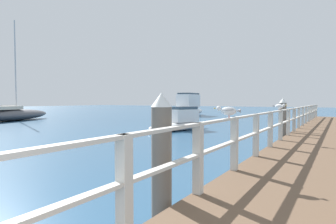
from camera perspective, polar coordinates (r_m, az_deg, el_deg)
The scene contains 9 objects.
pier_deck at distance 12.92m, azimuth 30.05°, elevation -4.68°, with size 2.61×26.53×0.39m, color brown.
pier_railing at distance 12.96m, azimuth 24.71°, elevation -0.93°, with size 0.12×25.05×1.01m.
dock_piling_near at distance 3.83m, azimuth -1.34°, elevation -9.50°, with size 0.29×0.29×1.82m.
dock_piling_far at distance 12.56m, azimuth 22.70°, elevation -1.42°, with size 0.29×0.29×1.82m.
seagull_foreground at distance 5.00m, azimuth 12.36°, elevation 0.30°, with size 0.48×0.20×0.21m.
seagull_background at distance 9.55m, azimuth 22.09°, elevation 1.13°, with size 0.45×0.25×0.21m.
boat_0 at distance 15.92m, azimuth 2.64°, elevation -2.17°, with size 2.44×4.42×1.36m.
boat_1 at distance 26.87m, azimuth -29.58°, elevation -0.44°, with size 4.51×7.97×8.59m.
boat_2 at distance 31.13m, azimuth 3.84°, elevation 0.80°, with size 2.71×7.57×2.59m.
Camera 1 is at (0.47, 0.44, 1.70)m, focal length 29.37 mm.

